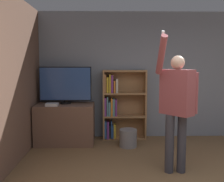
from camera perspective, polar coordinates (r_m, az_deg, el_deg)
wall_back at (r=5.79m, az=9.77°, el=3.42°), size 7.05×0.09×2.70m
wall_side_brick at (r=4.43m, az=-20.50°, el=2.26°), size 0.06×4.55×2.70m
tv_ledge at (r=5.41m, az=-10.08°, el=-7.00°), size 1.15×0.70×0.79m
television at (r=5.36m, az=-10.12°, el=1.36°), size 1.05×0.22×0.75m
game_console at (r=5.17m, az=-12.93°, el=-2.89°), size 0.23×0.17×0.06m
bookshelf at (r=5.57m, az=1.56°, el=-3.10°), size 0.92×0.28×1.47m
person at (r=3.90m, az=13.92°, el=-2.37°), size 0.61×0.58×2.05m
waste_bin at (r=5.16m, az=3.54°, el=-10.17°), size 0.34×0.34×0.34m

